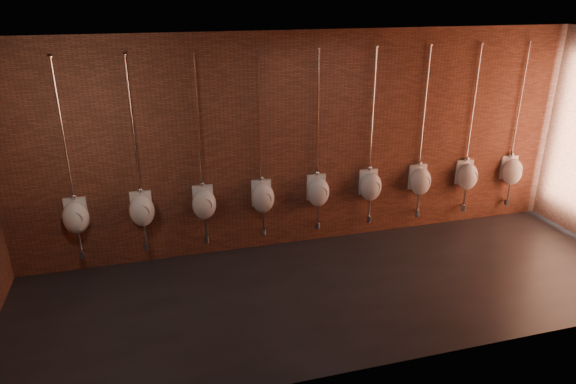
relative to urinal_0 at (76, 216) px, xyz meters
name	(u,v)px	position (x,y,z in m)	size (l,w,h in m)	color
ground	(341,289)	(3.32, -1.38, -0.87)	(8.50, 8.50, 0.00)	black
room_shell	(348,143)	(3.32, -1.38, 1.14)	(8.54, 3.04, 3.22)	black
urinal_0	(76,216)	(0.00, 0.00, 0.00)	(0.37, 0.33, 2.71)	white
urinal_1	(142,209)	(0.86, 0.00, 0.00)	(0.37, 0.33, 2.71)	white
urinal_2	(204,203)	(1.72, 0.00, 0.00)	(0.37, 0.33, 2.71)	white
urinal_3	(263,197)	(2.58, 0.00, 0.00)	(0.37, 0.33, 2.71)	white
urinal_4	(318,191)	(3.44, 0.00, 0.00)	(0.37, 0.33, 2.71)	white
urinal_5	(370,185)	(4.30, 0.00, 0.00)	(0.37, 0.33, 2.71)	white
urinal_6	(420,180)	(5.16, 0.00, 0.00)	(0.37, 0.33, 2.71)	white
urinal_7	(467,175)	(6.02, 0.00, 0.00)	(0.37, 0.33, 2.71)	white
urinal_8	(512,171)	(6.88, 0.00, 0.00)	(0.37, 0.33, 2.71)	white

